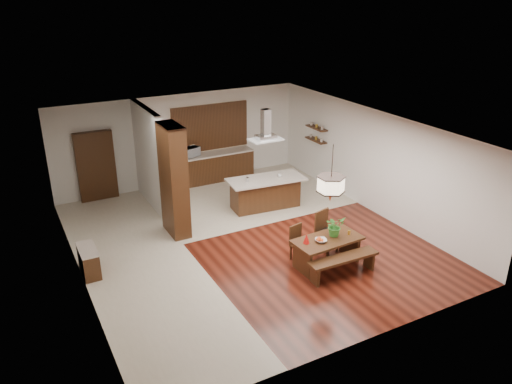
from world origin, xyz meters
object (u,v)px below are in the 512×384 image
fruit_bowl (321,240)px  island_cup (280,176)px  pendant_lantern (332,174)px  microwave (190,152)px  dining_chair_right (327,232)px  dining_chair_left (300,244)px  dining_table (327,246)px  range_hood (266,125)px  foliage_plant (335,226)px  kitchen_island (265,192)px  hallway_console (89,261)px  dining_bench (343,266)px

fruit_bowl → island_cup: (0.94, 3.40, 0.26)m
pendant_lantern → microwave: 6.35m
dining_chair_right → dining_chair_left: bearing=168.6°
pendant_lantern → island_cup: bearing=77.8°
dining_table → range_hood: 4.01m
range_hood → microwave: bearing=114.0°
foliage_plant → island_cup: foliage_plant is taller
kitchen_island → dining_chair_left: bearing=-98.3°
dining_table → dining_chair_left: bearing=132.2°
dining_chair_right → microwave: microwave is taller
hallway_console → dining_table: bearing=-23.8°
foliage_plant → kitchen_island: bearing=88.5°
dining_bench → island_cup: (0.69, 3.93, 0.72)m
microwave → dining_chair_left: bearing=-108.1°
dining_chair_right → island_cup: bearing=68.6°
hallway_console → kitchen_island: kitchen_island is taller
hallway_console → island_cup: 5.79m
dining_table → hallway_console: bearing=156.2°
dining_table → dining_chair_left: dining_chair_left is taller
dining_chair_left → pendant_lantern: bearing=-60.1°
fruit_bowl → dining_chair_right: bearing=43.3°
island_cup → dining_chair_right: bearing=-97.0°
pendant_lantern → microwave: pendant_lantern is taller
hallway_console → range_hood: 5.80m
dining_table → island_cup: island_cup is taller
dining_bench → dining_chair_left: size_ratio=1.97×
hallway_console → pendant_lantern: 5.70m
hallway_console → foliage_plant: size_ratio=1.82×
dining_chair_right → fruit_bowl: size_ratio=3.97×
dining_table → microwave: microwave is taller
fruit_bowl → range_hood: size_ratio=0.29×
dining_bench → dining_chair_left: 1.15m
dining_chair_left → kitchen_island: 3.09m
dining_bench → fruit_bowl: 0.74m
dining_table → dining_chair_right: (0.37, 0.51, 0.02)m
dining_chair_left → island_cup: (1.15, 2.89, 0.53)m
dining_table → dining_chair_right: bearing=53.7°
dining_chair_right → dining_table: bearing=-140.7°
kitchen_island → range_hood: size_ratio=2.54×
dining_table → foliage_plant: (0.23, 0.06, 0.42)m
fruit_bowl → dining_chair_left: bearing=112.2°
dining_bench → microwave: microwave is taller
kitchen_island → range_hood: bearing=95.5°
foliage_plant → microwave: (-1.12, 6.13, 0.20)m
pendant_lantern → dining_chair_right: bearing=53.7°
kitchen_island → range_hood: 2.00m
pendant_lantern → dining_table: bearing=0.0°
island_cup → microwave: size_ratio=0.20×
dining_table → kitchen_island: (0.32, 3.47, -0.02)m
foliage_plant → dining_bench: bearing=-107.5°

